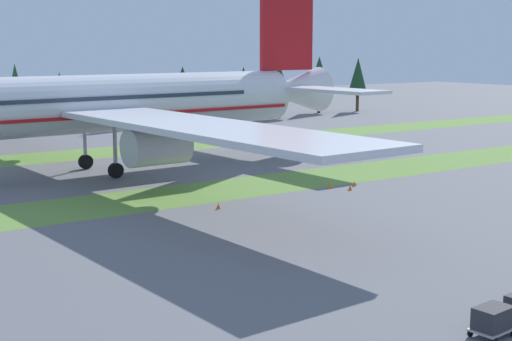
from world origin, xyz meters
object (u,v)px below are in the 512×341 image
at_px(airliner, 81,104).
at_px(taxiway_marker_3, 354,184).
at_px(taxiway_marker_2, 218,206).
at_px(taxiway_marker_0, 350,187).
at_px(taxiway_marker_1, 330,185).
at_px(cargo_dolly_second, 493,319).

distance_m(airliner, taxiway_marker_3, 31.66).
bearing_deg(taxiway_marker_2, taxiway_marker_3, 4.45).
bearing_deg(taxiway_marker_3, taxiway_marker_0, -142.65).
height_order(taxiway_marker_0, taxiway_marker_1, taxiway_marker_1).
distance_m(airliner, cargo_dolly_second, 57.22).
xyz_separation_m(taxiway_marker_1, taxiway_marker_3, (2.88, -0.55, -0.05)).
relative_size(cargo_dolly_second, taxiway_marker_2, 4.46).
xyz_separation_m(taxiway_marker_2, taxiway_marker_3, (17.52, 1.36, 0.00)).
bearing_deg(airliner, cargo_dolly_second, 176.35).
relative_size(airliner, cargo_dolly_second, 37.93).
height_order(airliner, taxiway_marker_3, airliner).
bearing_deg(taxiway_marker_0, taxiway_marker_1, 118.55).
xyz_separation_m(airliner, taxiway_marker_2, (3.50, -23.73, -7.77)).
bearing_deg(airliner, taxiway_marker_0, -144.14).
height_order(airliner, cargo_dolly_second, airliner).
distance_m(cargo_dolly_second, taxiway_marker_0, 38.49).
height_order(taxiway_marker_2, taxiway_marker_3, taxiway_marker_3).
bearing_deg(taxiway_marker_3, cargo_dolly_second, -122.12).
relative_size(taxiway_marker_0, taxiway_marker_1, 0.87).
relative_size(taxiway_marker_0, taxiway_marker_2, 1.04).
height_order(cargo_dolly_second, taxiway_marker_1, cargo_dolly_second).
xyz_separation_m(cargo_dolly_second, taxiway_marker_1, (18.72, 34.95, -0.61)).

